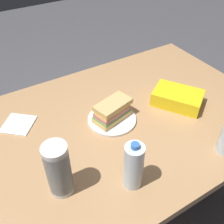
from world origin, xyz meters
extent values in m
plane|color=#4C4C51|center=(0.00, 0.00, 0.00)|extent=(8.00, 8.00, 0.00)
cube|color=tan|center=(0.00, 0.00, 0.74)|extent=(1.56, 0.96, 0.04)
cylinder|color=#977049|center=(0.70, 0.40, 0.36)|extent=(0.07, 0.07, 0.72)
cylinder|color=white|center=(0.02, 0.02, 0.77)|extent=(0.22, 0.22, 0.01)
cube|color=#DBB26B|center=(0.02, 0.02, 0.79)|extent=(0.19, 0.13, 0.02)
cube|color=#599E3F|center=(0.02, 0.02, 0.80)|extent=(0.18, 0.12, 0.01)
cube|color=#C6727A|center=(0.02, 0.02, 0.82)|extent=(0.17, 0.12, 0.02)
cube|color=yellow|center=(0.02, 0.02, 0.83)|extent=(0.16, 0.11, 0.01)
cube|color=#DBB26B|center=(0.03, 0.03, 0.84)|extent=(0.19, 0.13, 0.02)
cube|color=yellow|center=(0.36, -0.04, 0.80)|extent=(0.25, 0.27, 0.07)
cylinder|color=silver|center=(-0.09, -0.31, 0.86)|extent=(0.07, 0.07, 0.19)
cylinder|color=blue|center=(-0.09, -0.31, 0.96)|extent=(0.03, 0.03, 0.02)
cylinder|color=silver|center=(-0.32, -0.20, 0.81)|extent=(0.08, 0.08, 0.09)
cylinder|color=silver|center=(-0.32, -0.20, 0.83)|extent=(0.08, 0.08, 0.09)
cylinder|color=silver|center=(-0.32, -0.20, 0.85)|extent=(0.08, 0.08, 0.09)
cylinder|color=silver|center=(-0.32, -0.20, 0.86)|extent=(0.08, 0.08, 0.09)
cylinder|color=silver|center=(-0.32, -0.20, 0.88)|extent=(0.08, 0.08, 0.09)
cylinder|color=silver|center=(-0.32, -0.20, 0.90)|extent=(0.08, 0.08, 0.09)
cylinder|color=silver|center=(-0.32, -0.20, 0.92)|extent=(0.08, 0.08, 0.09)
cylinder|color=silver|center=(-0.32, -0.20, 0.94)|extent=(0.08, 0.08, 0.09)
cube|color=white|center=(-0.36, 0.21, 0.76)|extent=(0.18, 0.18, 0.01)
camera|label=1|loc=(-0.44, -0.74, 1.58)|focal=41.95mm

